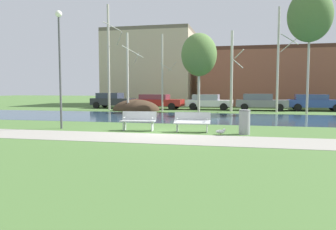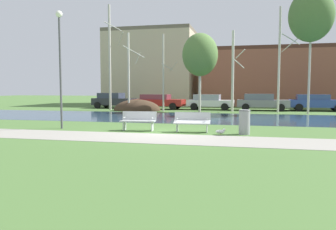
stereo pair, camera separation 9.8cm
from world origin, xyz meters
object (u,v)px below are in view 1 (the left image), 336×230
at_px(parked_van_nearest_dark, 112,100).
at_px(parked_sedan_second_red, 157,101).
at_px(streetlamp, 60,51).
at_px(parked_hatch_third_white, 208,102).
at_px(bench_right, 192,121).
at_px(parked_suv_fifth_blue, 315,102).
at_px(seagull, 221,131).
at_px(bench_left, 138,120).
at_px(parked_wagon_fourth_grey, 261,102).
at_px(trash_bin, 244,122).

relative_size(parked_van_nearest_dark, parked_sedan_second_red, 0.88).
xyz_separation_m(streetlamp, parked_van_nearest_dark, (-3.98, 16.24, -2.91)).
distance_m(parked_van_nearest_dark, parked_hatch_third_white, 9.46).
bearing_deg(bench_right, parked_suv_fifth_blue, 63.06).
distance_m(seagull, streetlamp, 8.43).
height_order(bench_left, parked_hatch_third_white, parked_hatch_third_white).
relative_size(bench_left, parked_hatch_third_white, 0.39).
relative_size(seagull, parked_van_nearest_dark, 0.11).
bearing_deg(bench_right, parked_van_nearest_dark, 122.56).
bearing_deg(bench_right, parked_wagon_fourth_grey, 76.69).
height_order(bench_left, parked_suv_fifth_blue, parked_suv_fifth_blue).
bearing_deg(parked_hatch_third_white, streetlamp, -108.84).
distance_m(bench_right, streetlamp, 7.11).
distance_m(parked_van_nearest_dark, parked_wagon_fourth_grey, 14.06).
bearing_deg(parked_sedan_second_red, trash_bin, -63.81).
height_order(streetlamp, parked_suv_fifth_blue, streetlamp).
bearing_deg(streetlamp, parked_suv_fifth_blue, 48.22).
xyz_separation_m(bench_right, parked_wagon_fourth_grey, (3.75, 15.83, 0.30)).
distance_m(trash_bin, parked_hatch_third_white, 16.52).
height_order(parked_van_nearest_dark, parked_suv_fifth_blue, parked_van_nearest_dark).
bearing_deg(parked_wagon_fourth_grey, parked_van_nearest_dark, 178.67).
bearing_deg(streetlamp, parked_wagon_fourth_grey, 57.66).
distance_m(bench_left, bench_right, 2.48).
bearing_deg(parked_suv_fifth_blue, parked_wagon_fourth_grey, -174.84).
bearing_deg(bench_right, bench_left, 180.00).
bearing_deg(bench_left, streetlamp, -178.72).
distance_m(trash_bin, parked_wagon_fourth_grey, 16.17).
bearing_deg(parked_sedan_second_red, bench_left, -78.68).
bearing_deg(trash_bin, seagull, -164.02).
bearing_deg(bench_right, streetlamp, -179.22).
bearing_deg(seagull, parked_van_nearest_dark, 124.80).
bearing_deg(parked_van_nearest_dark, streetlamp, -76.22).
relative_size(bench_left, bench_right, 1.00).
distance_m(bench_right, trash_bin, 2.27).
height_order(parked_wagon_fourth_grey, parked_suv_fifth_blue, parked_wagon_fourth_grey).
bearing_deg(trash_bin, parked_hatch_third_white, 100.84).
bearing_deg(seagull, parked_suv_fifth_blue, 67.47).
distance_m(trash_bin, parked_van_nearest_dark, 20.68).
distance_m(streetlamp, parked_sedan_second_red, 16.15).
bearing_deg(trash_bin, bench_left, 176.77).
height_order(bench_left, seagull, bench_left).
height_order(bench_right, parked_wagon_fourth_grey, parked_wagon_fourth_grey).
height_order(trash_bin, parked_sedan_second_red, parked_sedan_second_red).
height_order(trash_bin, streetlamp, streetlamp).
height_order(bench_left, trash_bin, trash_bin).
height_order(trash_bin, parked_hatch_third_white, parked_hatch_third_white).
distance_m(seagull, parked_sedan_second_red, 17.74).
xyz_separation_m(bench_left, seagull, (3.77, -0.54, -0.34)).
xyz_separation_m(bench_right, streetlamp, (-6.33, -0.09, 3.23)).
distance_m(bench_right, parked_van_nearest_dark, 19.17).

